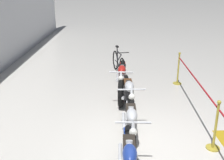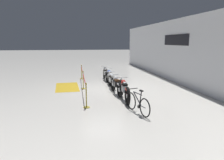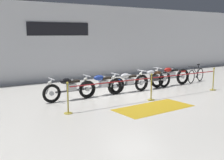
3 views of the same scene
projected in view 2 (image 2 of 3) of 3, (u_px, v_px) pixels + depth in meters
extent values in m
plane|color=silver|center=(104.00, 88.00, 12.84)|extent=(120.00, 120.00, 0.00)
cube|color=white|center=(187.00, 52.00, 13.30)|extent=(28.00, 0.25, 4.20)
cube|color=black|center=(176.00, 40.00, 14.47)|extent=(3.48, 0.04, 0.70)
torus|color=black|center=(104.00, 74.00, 16.30)|extent=(0.72, 0.12, 0.72)
torus|color=black|center=(107.00, 77.00, 14.83)|extent=(0.72, 0.12, 0.72)
cylinder|color=silver|center=(104.00, 74.00, 16.30)|extent=(0.17, 0.08, 0.17)
cylinder|color=silver|center=(107.00, 77.00, 14.83)|extent=(0.17, 0.08, 0.17)
cylinder|color=silver|center=(104.00, 70.00, 16.34)|extent=(0.30, 0.06, 0.59)
cube|color=silver|center=(106.00, 73.00, 15.49)|extent=(0.36, 0.22, 0.26)
cylinder|color=silver|center=(105.00, 70.00, 15.50)|extent=(0.18, 0.11, 0.24)
cylinder|color=silver|center=(106.00, 70.00, 15.42)|extent=(0.18, 0.11, 0.24)
cylinder|color=silver|center=(108.00, 76.00, 15.25)|extent=(0.70, 0.08, 0.07)
cube|color=#47474C|center=(105.00, 75.00, 15.56)|extent=(1.21, 0.07, 0.06)
ellipsoid|color=black|center=(105.00, 69.00, 15.67)|extent=(0.46, 0.22, 0.22)
cube|color=black|center=(106.00, 70.00, 15.33)|extent=(0.40, 0.20, 0.09)
cube|color=black|center=(107.00, 73.00, 14.84)|extent=(0.32, 0.16, 0.08)
cylinder|color=silver|center=(104.00, 66.00, 16.19)|extent=(0.04, 0.62, 0.04)
sphere|color=silver|center=(104.00, 68.00, 16.29)|extent=(0.14, 0.14, 0.14)
torus|color=black|center=(108.00, 77.00, 14.84)|extent=(0.71, 0.12, 0.70)
torus|color=black|center=(111.00, 81.00, 13.40)|extent=(0.71, 0.12, 0.70)
cylinder|color=silver|center=(108.00, 77.00, 14.84)|extent=(0.16, 0.08, 0.16)
cylinder|color=silver|center=(111.00, 81.00, 13.40)|extent=(0.16, 0.08, 0.16)
cylinder|color=silver|center=(108.00, 73.00, 14.88)|extent=(0.30, 0.06, 0.59)
cube|color=silver|center=(110.00, 76.00, 14.04)|extent=(0.36, 0.22, 0.26)
cylinder|color=silver|center=(110.00, 73.00, 14.05)|extent=(0.18, 0.11, 0.24)
cylinder|color=silver|center=(110.00, 73.00, 13.97)|extent=(0.18, 0.11, 0.24)
cylinder|color=silver|center=(113.00, 79.00, 13.80)|extent=(0.70, 0.07, 0.07)
cube|color=#ADAFB5|center=(110.00, 78.00, 14.12)|extent=(1.19, 0.07, 0.06)
ellipsoid|color=navy|center=(109.00, 72.00, 14.22)|extent=(0.46, 0.22, 0.22)
cube|color=black|center=(110.00, 73.00, 13.88)|extent=(0.40, 0.20, 0.09)
cube|color=navy|center=(111.00, 77.00, 13.40)|extent=(0.32, 0.16, 0.08)
cylinder|color=silver|center=(108.00, 69.00, 14.72)|extent=(0.04, 0.62, 0.04)
sphere|color=silver|center=(108.00, 71.00, 14.83)|extent=(0.14, 0.14, 0.14)
torus|color=black|center=(110.00, 80.00, 13.57)|extent=(0.68, 0.11, 0.68)
torus|color=black|center=(114.00, 85.00, 12.17)|extent=(0.68, 0.11, 0.68)
cylinder|color=silver|center=(110.00, 80.00, 13.57)|extent=(0.16, 0.08, 0.16)
cylinder|color=silver|center=(114.00, 85.00, 12.17)|extent=(0.16, 0.08, 0.16)
cylinder|color=silver|center=(109.00, 76.00, 13.60)|extent=(0.30, 0.06, 0.59)
cube|color=silver|center=(112.00, 80.00, 12.79)|extent=(0.36, 0.22, 0.26)
cylinder|color=silver|center=(112.00, 77.00, 12.80)|extent=(0.18, 0.11, 0.24)
cylinder|color=silver|center=(112.00, 77.00, 12.72)|extent=(0.18, 0.11, 0.24)
cylinder|color=silver|center=(115.00, 83.00, 12.55)|extent=(0.70, 0.07, 0.07)
cube|color=black|center=(111.00, 82.00, 12.87)|extent=(1.15, 0.06, 0.06)
ellipsoid|color=#B7BABF|center=(111.00, 75.00, 12.97)|extent=(0.46, 0.22, 0.22)
cube|color=black|center=(112.00, 77.00, 12.63)|extent=(0.40, 0.20, 0.09)
cube|color=#B7BABF|center=(113.00, 80.00, 12.18)|extent=(0.32, 0.16, 0.08)
cylinder|color=silver|center=(110.00, 72.00, 13.45)|extent=(0.04, 0.62, 0.04)
sphere|color=silver|center=(109.00, 74.00, 13.55)|extent=(0.14, 0.14, 0.14)
torus|color=black|center=(113.00, 84.00, 12.16)|extent=(0.76, 0.15, 0.76)
torus|color=black|center=(120.00, 90.00, 10.74)|extent=(0.76, 0.15, 0.76)
cylinder|color=silver|center=(113.00, 84.00, 12.16)|extent=(0.18, 0.09, 0.18)
cylinder|color=silver|center=(120.00, 90.00, 10.74)|extent=(0.18, 0.09, 0.18)
cylinder|color=silver|center=(113.00, 79.00, 12.20)|extent=(0.31, 0.07, 0.59)
cube|color=#2D2D30|center=(116.00, 84.00, 11.38)|extent=(0.37, 0.24, 0.26)
cylinder|color=#2D2D30|center=(116.00, 80.00, 11.38)|extent=(0.18, 0.12, 0.24)
cylinder|color=#2D2D30|center=(117.00, 80.00, 11.30)|extent=(0.18, 0.12, 0.24)
cylinder|color=silver|center=(120.00, 88.00, 11.14)|extent=(0.70, 0.11, 0.07)
cube|color=#ADAFB5|center=(116.00, 86.00, 11.45)|extent=(1.18, 0.12, 0.06)
ellipsoid|color=#B7BABF|center=(115.00, 78.00, 11.55)|extent=(0.47, 0.24, 0.22)
cube|color=#4C2D19|center=(117.00, 80.00, 11.21)|extent=(0.41, 0.22, 0.09)
cube|color=#B7BABF|center=(119.00, 84.00, 10.74)|extent=(0.33, 0.18, 0.08)
cylinder|color=silver|center=(113.00, 75.00, 12.04)|extent=(0.07, 0.62, 0.04)
sphere|color=silver|center=(113.00, 77.00, 12.15)|extent=(0.14, 0.14, 0.14)
torus|color=black|center=(121.00, 88.00, 11.08)|extent=(0.81, 0.17, 0.81)
torus|color=black|center=(127.00, 96.00, 9.46)|extent=(0.81, 0.17, 0.81)
cylinder|color=silver|center=(121.00, 88.00, 11.08)|extent=(0.19, 0.09, 0.19)
cylinder|color=silver|center=(127.00, 96.00, 9.46)|extent=(0.19, 0.09, 0.19)
cylinder|color=silver|center=(121.00, 82.00, 11.12)|extent=(0.31, 0.07, 0.59)
cube|color=silver|center=(124.00, 88.00, 10.19)|extent=(0.37, 0.23, 0.26)
cylinder|color=silver|center=(124.00, 84.00, 10.20)|extent=(0.18, 0.12, 0.24)
cylinder|color=silver|center=(124.00, 84.00, 10.12)|extent=(0.18, 0.12, 0.24)
cylinder|color=silver|center=(128.00, 93.00, 9.94)|extent=(0.70, 0.10, 0.07)
cube|color=black|center=(124.00, 91.00, 10.26)|extent=(1.33, 0.11, 0.06)
ellipsoid|color=#B21E19|center=(123.00, 82.00, 10.37)|extent=(0.47, 0.24, 0.22)
cube|color=black|center=(125.00, 84.00, 10.03)|extent=(0.41, 0.22, 0.09)
cube|color=#B21E19|center=(127.00, 89.00, 9.46)|extent=(0.33, 0.17, 0.08)
cylinder|color=silver|center=(121.00, 77.00, 10.96)|extent=(0.06, 0.62, 0.04)
sphere|color=silver|center=(121.00, 80.00, 11.07)|extent=(0.14, 0.14, 0.14)
torus|color=black|center=(131.00, 101.00, 8.84)|extent=(0.70, 0.22, 0.71)
torus|color=black|center=(145.00, 108.00, 7.92)|extent=(0.70, 0.22, 0.71)
cylinder|color=black|center=(137.00, 98.00, 8.39)|extent=(0.59, 0.19, 0.43)
cylinder|color=black|center=(138.00, 94.00, 8.31)|extent=(0.54, 0.17, 0.04)
cylinder|color=black|center=(141.00, 98.00, 8.15)|extent=(0.15, 0.07, 0.55)
cube|color=black|center=(141.00, 91.00, 8.06)|extent=(0.19, 0.12, 0.05)
cylinder|color=black|center=(142.00, 106.00, 8.11)|extent=(0.45, 0.14, 0.03)
cylinder|color=black|center=(132.00, 89.00, 8.70)|extent=(0.15, 0.47, 0.03)
cylinder|color=black|center=(139.00, 107.00, 8.32)|extent=(0.13, 0.08, 0.12)
cylinder|color=gold|center=(82.00, 79.00, 16.16)|extent=(0.28, 0.28, 0.03)
cylinder|color=gold|center=(82.00, 72.00, 16.08)|extent=(0.05, 0.05, 0.95)
sphere|color=gold|center=(81.00, 65.00, 15.99)|extent=(0.08, 0.08, 0.08)
cylinder|color=maroon|center=(82.00, 70.00, 14.30)|extent=(3.37, 0.04, 0.04)
cylinder|color=maroon|center=(84.00, 79.00, 10.79)|extent=(3.57, 0.04, 0.04)
cylinder|color=gold|center=(83.00, 89.00, 12.75)|extent=(0.28, 0.28, 0.03)
cylinder|color=gold|center=(83.00, 80.00, 12.66)|extent=(0.05, 0.05, 0.95)
sphere|color=gold|center=(83.00, 72.00, 12.57)|extent=(0.08, 0.08, 0.08)
cylinder|color=gold|center=(87.00, 107.00, 9.13)|extent=(0.28, 0.28, 0.03)
cylinder|color=gold|center=(86.00, 96.00, 9.05)|extent=(0.05, 0.05, 0.95)
sphere|color=gold|center=(86.00, 84.00, 8.96)|extent=(0.08, 0.08, 0.08)
cube|color=#B78E19|center=(67.00, 87.00, 13.26)|extent=(2.91, 1.50, 0.01)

